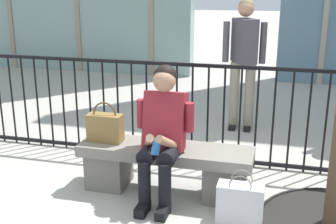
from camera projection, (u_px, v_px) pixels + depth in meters
name	position (u px, v px, depth m)	size (l,w,h in m)	color
ground_plane	(165.00, 191.00, 4.03)	(60.00, 60.00, 0.00)	#B2ADA3
stone_bench	(165.00, 164.00, 3.95)	(1.60, 0.44, 0.45)	gray
seated_person_with_phone	(162.00, 130.00, 3.72)	(0.52, 0.66, 1.21)	black
handbag_on_bench	(105.00, 127.00, 4.00)	(0.33, 0.15, 0.38)	olive
shopping_bag	(240.00, 203.00, 3.46)	(0.37, 0.17, 0.44)	white
bystander_at_railing	(244.00, 55.00, 5.51)	(0.55, 0.44, 1.71)	gray
plaza_railing	(184.00, 112.00, 4.60)	(9.01, 0.04, 1.09)	black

